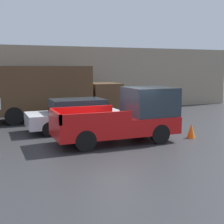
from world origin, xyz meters
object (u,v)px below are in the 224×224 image
delivery_truck (46,91)px  newspaper_box (51,105)px  traffic_cone (191,131)px  car (76,115)px  pickup_truck (127,117)px

delivery_truck → newspaper_box: (0.84, 2.71, -1.16)m
delivery_truck → traffic_cone: bearing=-54.6°
traffic_cone → car: bearing=140.8°
delivery_truck → newspaper_box: size_ratio=7.48×
delivery_truck → traffic_cone: size_ratio=12.78×
traffic_cone → delivery_truck: bearing=125.4°
car → newspaper_box: (0.04, 6.38, -0.24)m
car → pickup_truck: bearing=-64.9°
pickup_truck → traffic_cone: bearing=-10.2°
delivery_truck → car: bearing=-77.7°
traffic_cone → pickup_truck: bearing=169.8°
pickup_truck → traffic_cone: 3.05m
pickup_truck → newspaper_box: size_ratio=4.60×
traffic_cone → newspaper_box: bearing=113.4°
pickup_truck → newspaper_box: pickup_truck is taller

